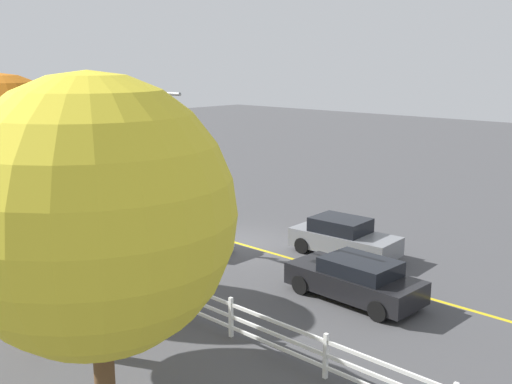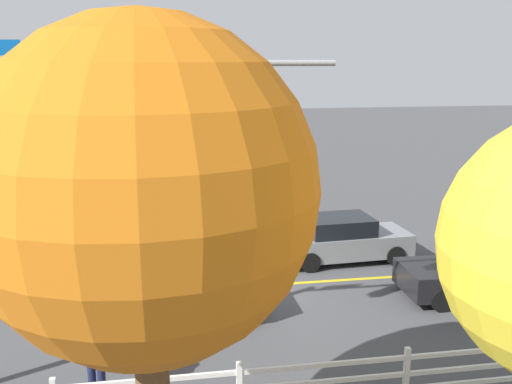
{
  "view_description": "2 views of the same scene",
  "coord_description": "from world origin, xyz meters",
  "px_view_note": "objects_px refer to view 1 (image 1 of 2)",
  "views": [
    {
      "loc": [
        -17.33,
        17.02,
        7.45
      ],
      "look_at": [
        -1.86,
        0.66,
        2.57
      ],
      "focal_mm": 42.02,
      "sensor_mm": 36.0,
      "label": 1
    },
    {
      "loc": [
        1.55,
        15.79,
        6.53
      ],
      "look_at": [
        -0.79,
        2.0,
        3.3
      ],
      "focal_mm": 40.8,
      "sensor_mm": 36.0,
      "label": 2
    }
  ],
  "objects_px": {
    "car_1": "(355,279)",
    "tree_2": "(38,190)",
    "pedestrian": "(88,233)",
    "tree_0": "(95,216)",
    "car_2": "(187,230)",
    "tree_1": "(5,143)",
    "car_0": "(344,238)"
  },
  "relations": [
    {
      "from": "pedestrian",
      "to": "tree_0",
      "type": "height_order",
      "value": "tree_0"
    },
    {
      "from": "car_0",
      "to": "pedestrian",
      "type": "height_order",
      "value": "pedestrian"
    },
    {
      "from": "car_0",
      "to": "car_1",
      "type": "bearing_deg",
      "value": -53.34
    },
    {
      "from": "pedestrian",
      "to": "tree_2",
      "type": "height_order",
      "value": "tree_2"
    },
    {
      "from": "car_1",
      "to": "car_2",
      "type": "height_order",
      "value": "car_2"
    },
    {
      "from": "car_1",
      "to": "tree_2",
      "type": "xyz_separation_m",
      "value": [
        3.97,
        8.38,
        3.63
      ]
    },
    {
      "from": "car_1",
      "to": "tree_1",
      "type": "xyz_separation_m",
      "value": [
        8.98,
        6.9,
        4.22
      ]
    },
    {
      "from": "car_1",
      "to": "tree_0",
      "type": "distance_m",
      "value": 11.0
    },
    {
      "from": "car_2",
      "to": "car_1",
      "type": "bearing_deg",
      "value": 179.5
    },
    {
      "from": "tree_1",
      "to": "pedestrian",
      "type": "bearing_deg",
      "value": -71.38
    },
    {
      "from": "pedestrian",
      "to": "tree_0",
      "type": "relative_size",
      "value": 0.23
    },
    {
      "from": "pedestrian",
      "to": "tree_1",
      "type": "bearing_deg",
      "value": -141.5
    },
    {
      "from": "car_1",
      "to": "tree_2",
      "type": "height_order",
      "value": "tree_2"
    },
    {
      "from": "car_1",
      "to": "tree_0",
      "type": "xyz_separation_m",
      "value": [
        -1.42,
        10.06,
        4.23
      ]
    },
    {
      "from": "car_1",
      "to": "car_2",
      "type": "bearing_deg",
      "value": 2.14
    },
    {
      "from": "tree_0",
      "to": "car_2",
      "type": "bearing_deg",
      "value": -46.01
    },
    {
      "from": "tree_1",
      "to": "tree_2",
      "type": "relative_size",
      "value": 1.18
    },
    {
      "from": "pedestrian",
      "to": "tree_1",
      "type": "xyz_separation_m",
      "value": [
        -1.16,
        3.45,
        3.99
      ]
    },
    {
      "from": "car_0",
      "to": "tree_0",
      "type": "xyz_separation_m",
      "value": [
        -4.34,
        13.53,
        4.2
      ]
    },
    {
      "from": "car_1",
      "to": "car_2",
      "type": "distance_m",
      "value": 8.24
    },
    {
      "from": "tree_2",
      "to": "tree_0",
      "type": "bearing_deg",
      "value": 162.75
    },
    {
      "from": "car_1",
      "to": "car_2",
      "type": "relative_size",
      "value": 1.13
    },
    {
      "from": "car_2",
      "to": "tree_2",
      "type": "height_order",
      "value": "tree_2"
    },
    {
      "from": "car_1",
      "to": "tree_2",
      "type": "relative_size",
      "value": 0.74
    },
    {
      "from": "pedestrian",
      "to": "tree_1",
      "type": "relative_size",
      "value": 0.24
    },
    {
      "from": "tree_1",
      "to": "car_2",
      "type": "bearing_deg",
      "value": -96.15
    },
    {
      "from": "tree_1",
      "to": "car_1",
      "type": "bearing_deg",
      "value": -142.46
    },
    {
      "from": "car_1",
      "to": "pedestrian",
      "type": "xyz_separation_m",
      "value": [
        10.14,
        3.46,
        0.24
      ]
    },
    {
      "from": "tree_2",
      "to": "car_1",
      "type": "bearing_deg",
      "value": -115.32
    },
    {
      "from": "pedestrian",
      "to": "tree_0",
      "type": "xyz_separation_m",
      "value": [
        -11.57,
        6.6,
        3.99
      ]
    },
    {
      "from": "car_0",
      "to": "car_1",
      "type": "xyz_separation_m",
      "value": [
        -2.92,
        3.48,
        -0.03
      ]
    },
    {
      "from": "car_1",
      "to": "pedestrian",
      "type": "relative_size",
      "value": 2.64
    }
  ]
}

